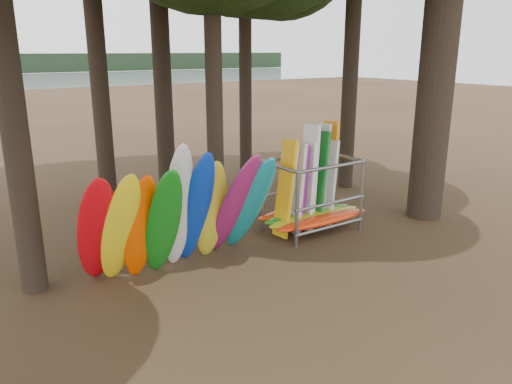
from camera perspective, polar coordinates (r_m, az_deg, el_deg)
ground at (r=11.95m, az=7.12°, el=-7.55°), size 120.00×120.00×0.00m
kayak_row at (r=10.87m, az=-8.32°, el=-2.65°), size 4.31×2.13×3.10m
storage_rack at (r=13.50m, az=6.34°, el=-0.54°), size 3.07×1.53×2.89m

